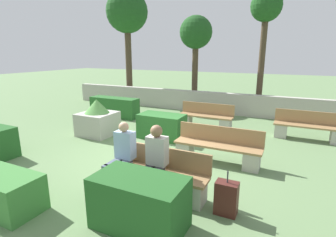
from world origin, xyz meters
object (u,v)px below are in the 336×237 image
Objects in this scene: suitcase at (226,198)px; tree_leftmost at (127,14)px; person_seated_man at (121,153)px; bench_left_side at (206,119)px; tree_center_right at (266,13)px; person_seated_woman at (154,159)px; bench_right_side at (217,149)px; planter_corner_left at (98,119)px; bench_back at (309,129)px; tree_center_left at (196,35)px; bench_front at (156,176)px.

tree_leftmost is (-7.36, 8.10, 4.26)m from suitcase.
bench_left_side is at bearing 88.52° from person_seated_man.
tree_center_right is at bearing 0.35° from tree_leftmost.
bench_right_side is at bearing 73.16° from person_seated_woman.
tree_center_right is (4.27, 5.62, 3.67)m from planter_corner_left.
person_seated_man is at bearing -179.65° from person_seated_woman.
person_seated_man reaches higher than bench_right_side.
tree_leftmost is at bearing 148.86° from bench_back.
bench_back is at bearing -35.09° from tree_center_left.
person_seated_woman is at bearing -102.39° from bench_right_side.
bench_front is at bearing 12.26° from person_seated_man.
bench_back is 6.63m from planter_corner_left.
suitcase is at bearing -59.80° from bench_left_side.
tree_center_left is (-5.04, 3.54, 3.09)m from bench_back.
tree_center_right reaches higher than bench_front.
planter_corner_left is (-3.47, 2.42, 0.17)m from bench_front.
planter_corner_left is at bearing -169.82° from bench_back.
planter_corner_left is (-3.51, 2.56, -0.25)m from person_seated_woman.
bench_right_side is 7.23m from tree_center_right.
planter_corner_left is at bearing 145.12° from bench_front.
bench_right_side is 1.05× the size of bench_back.
bench_back reaches higher than suitcase.
bench_front is 4.23m from planter_corner_left.
planter_corner_left is at bearing 143.94° from person_seated_woman.
bench_back is (2.71, 4.82, -0.00)m from bench_front.
bench_right_side is 0.48× the size of tree_center_left.
bench_right_side is at bearing -7.03° from planter_corner_left.
suitcase is at bearing -66.32° from tree_center_left.
person_seated_woman is at bearing -53.48° from tree_leftmost.
person_seated_woman is 1.42m from suitcase.
bench_front is 10.84m from tree_leftmost.
tree_leftmost is (-5.31, 8.14, 3.81)m from person_seated_man.
tree_center_left is (-1.79, 3.66, 3.09)m from bench_left_side.
tree_leftmost is at bearing 132.27° from suitcase.
planter_corner_left reaches higher than bench_front.
person_seated_man is 0.31× the size of tree_center_left.
suitcase is 11.75m from tree_leftmost.
suitcase is at bearing -4.25° from bench_front.
tree_center_left is (-3.71, 8.47, 3.15)m from suitcase.
suitcase is at bearing 1.19° from person_seated_man.
bench_front is at bearing -74.41° from tree_center_left.
bench_back is 0.39× the size of tree_center_right.
tree_leftmost reaches higher than suitcase.
bench_right_side is 1.55× the size of person_seated_woman.
person_seated_woman is 0.24× the size of tree_leftmost.
tree_center_left is 3.24m from tree_center_right.
tree_center_left is at bearing 124.46° from bench_left_side.
tree_leftmost is at bearing 126.79° from bench_front.
bench_left_side is at bearing -63.93° from tree_center_left.
tree_center_left is (-1.67, 8.51, 2.70)m from person_seated_man.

